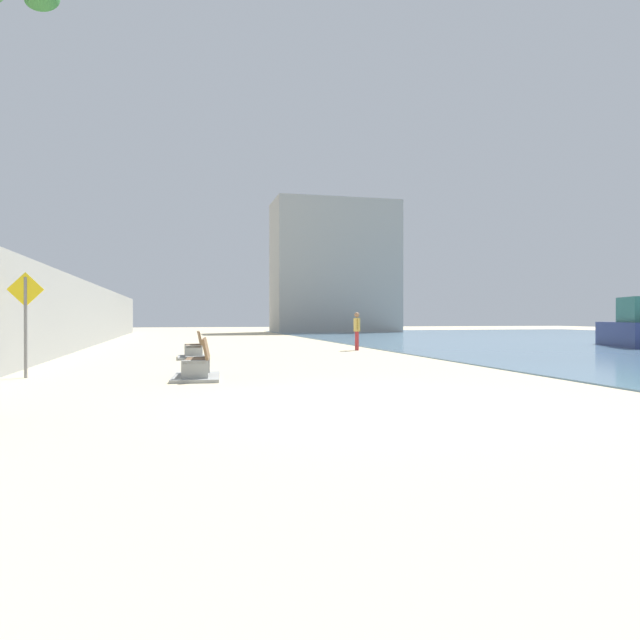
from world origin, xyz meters
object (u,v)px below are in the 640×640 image
at_px(bench_far, 194,352).
at_px(person_walking, 357,328).
at_px(pedestrian_sign, 26,312).
at_px(boat_nearest, 632,329).
at_px(bench_near, 197,369).

relative_size(bench_far, person_walking, 1.23).
relative_size(bench_far, pedestrian_sign, 0.81).
xyz_separation_m(bench_far, person_walking, (7.20, 3.41, 0.76)).
bearing_deg(person_walking, pedestrian_sign, -140.27).
height_order(bench_far, pedestrian_sign, pedestrian_sign).
bearing_deg(boat_nearest, person_walking, 177.26).
xyz_separation_m(bench_near, boat_nearest, (21.22, 9.97, 0.69)).
bearing_deg(person_walking, bench_near, -124.52).
distance_m(bench_far, pedestrian_sign, 7.48).
xyz_separation_m(bench_near, person_walking, (7.31, 10.63, 0.76)).
bearing_deg(pedestrian_sign, bench_near, -16.05).
distance_m(bench_far, boat_nearest, 21.30).
xyz_separation_m(bench_near, bench_far, (0.11, 7.22, 0.00)).
relative_size(bench_near, bench_far, 1.04).
height_order(person_walking, pedestrian_sign, pedestrian_sign).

